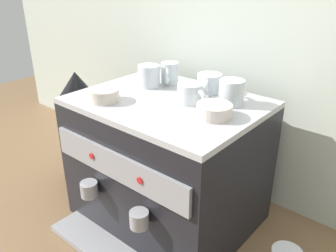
{
  "coord_description": "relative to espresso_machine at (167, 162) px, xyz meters",
  "views": [
    {
      "loc": [
        0.69,
        -0.81,
        0.86
      ],
      "look_at": [
        0.0,
        0.0,
        0.36
      ],
      "focal_mm": 37.72,
      "sensor_mm": 36.0,
      "label": 1
    }
  ],
  "objects": [
    {
      "name": "espresso_machine",
      "position": [
        0.0,
        0.0,
        0.0
      ],
      "size": [
        0.59,
        0.57,
        0.46
      ],
      "color": "black",
      "rests_on": "ground_plane"
    },
    {
      "name": "ceramic_cup_1",
      "position": [
        -0.14,
        0.07,
        0.27
      ],
      "size": [
        0.11,
        0.08,
        0.08
      ],
      "color": "silver",
      "rests_on": "espresso_machine"
    },
    {
      "name": "ceramic_bowl_1",
      "position": [
        0.19,
        -0.02,
        0.25
      ],
      "size": [
        0.1,
        0.1,
        0.04
      ],
      "color": "beige",
      "rests_on": "espresso_machine"
    },
    {
      "name": "ceramic_bowl_0",
      "position": [
        -0.15,
        -0.13,
        0.25
      ],
      "size": [
        0.09,
        0.09,
        0.04
      ],
      "color": "beige",
      "rests_on": "espresso_machine"
    },
    {
      "name": "ground_plane",
      "position": [
        0.0,
        0.0,
        -0.23
      ],
      "size": [
        4.0,
        4.0,
        0.0
      ],
      "primitive_type": "plane",
      "color": "brown"
    },
    {
      "name": "ceramic_cup_3",
      "position": [
        0.06,
        0.15,
        0.26
      ],
      "size": [
        0.08,
        0.11,
        0.06
      ],
      "color": "silver",
      "rests_on": "espresso_machine"
    },
    {
      "name": "ceramic_cup_4",
      "position": [
        0.17,
        0.1,
        0.27
      ],
      "size": [
        0.11,
        0.09,
        0.08
      ],
      "color": "silver",
      "rests_on": "espresso_machine"
    },
    {
      "name": "coffee_grinder",
      "position": [
        -0.45,
        -0.03,
        0.0
      ],
      "size": [
        0.18,
        0.18,
        0.47
      ],
      "color": "black",
      "rests_on": "ground_plane"
    },
    {
      "name": "ceramic_cup_0",
      "position": [
        0.07,
        0.03,
        0.26
      ],
      "size": [
        0.12,
        0.08,
        0.06
      ],
      "color": "silver",
      "rests_on": "espresso_machine"
    },
    {
      "name": "ceramic_cup_2",
      "position": [
        -0.11,
        0.14,
        0.27
      ],
      "size": [
        0.07,
        0.09,
        0.08
      ],
      "color": "silver",
      "rests_on": "espresso_machine"
    },
    {
      "name": "tiled_backsplash_wall",
      "position": [
        0.0,
        0.33,
        0.33
      ],
      "size": [
        2.8,
        0.03,
        1.1
      ],
      "primitive_type": "cube",
      "color": "silver",
      "rests_on": "ground_plane"
    }
  ]
}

